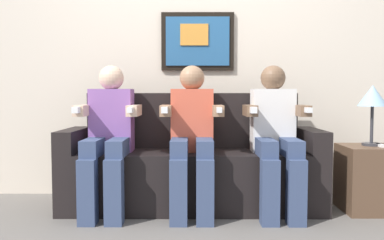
# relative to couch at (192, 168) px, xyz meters

# --- Properties ---
(ground_plane) EXTENTS (5.71, 5.71, 0.00)m
(ground_plane) POSITION_rel_couch_xyz_m (0.00, -0.33, -0.31)
(ground_plane) COLOR #66605B
(back_wall_assembly) EXTENTS (4.39, 0.10, 2.60)m
(back_wall_assembly) POSITION_rel_couch_xyz_m (0.00, 0.44, 0.99)
(back_wall_assembly) COLOR beige
(back_wall_assembly) RESTS_ON ground_plane
(couch) EXTENTS (1.99, 0.58, 0.90)m
(couch) POSITION_rel_couch_xyz_m (0.00, 0.00, 0.00)
(couch) COLOR black
(couch) RESTS_ON ground_plane
(person_on_left) EXTENTS (0.46, 0.56, 1.11)m
(person_on_left) POSITION_rel_couch_xyz_m (-0.62, -0.17, 0.29)
(person_on_left) COLOR #8C59A5
(person_on_left) RESTS_ON ground_plane
(person_in_middle) EXTENTS (0.46, 0.56, 1.11)m
(person_in_middle) POSITION_rel_couch_xyz_m (-0.00, -0.17, 0.29)
(person_in_middle) COLOR #D8593F
(person_in_middle) RESTS_ON ground_plane
(person_on_right) EXTENTS (0.46, 0.56, 1.11)m
(person_on_right) POSITION_rel_couch_xyz_m (0.62, -0.17, 0.29)
(person_on_right) COLOR white
(person_on_right) RESTS_ON ground_plane
(side_table_right) EXTENTS (0.40, 0.40, 0.50)m
(side_table_right) POSITION_rel_couch_xyz_m (1.34, -0.11, -0.06)
(side_table_right) COLOR brown
(side_table_right) RESTS_ON ground_plane
(table_lamp) EXTENTS (0.22, 0.22, 0.46)m
(table_lamp) POSITION_rel_couch_xyz_m (1.37, -0.09, 0.55)
(table_lamp) COLOR #333338
(table_lamp) RESTS_ON side_table_right
(spare_remote_on_table) EXTENTS (0.04, 0.13, 0.02)m
(spare_remote_on_table) POSITION_rel_couch_xyz_m (1.40, -0.15, 0.20)
(spare_remote_on_table) COLOR white
(spare_remote_on_table) RESTS_ON side_table_right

